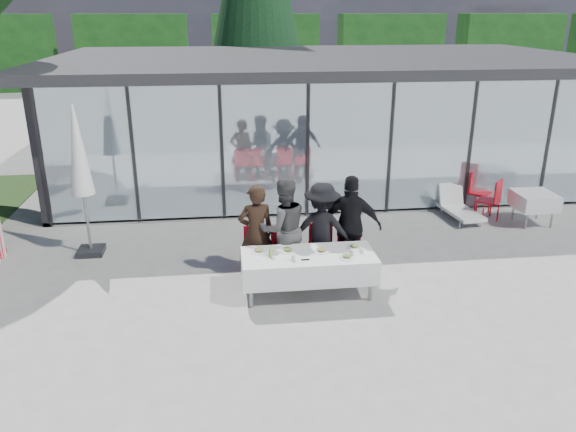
{
  "coord_description": "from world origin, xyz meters",
  "views": [
    {
      "loc": [
        -0.9,
        -8.38,
        4.63
      ],
      "look_at": [
        0.25,
        1.2,
        1.07
      ],
      "focal_mm": 35.0,
      "sensor_mm": 36.0,
      "label": 1
    }
  ],
  "objects_px": {
    "lounger": "(458,207)",
    "diner_b": "(284,228)",
    "spare_chair_a": "(477,189)",
    "folded_eyeglasses": "(305,260)",
    "diner_chair_d": "(350,246)",
    "plate_d": "(355,246)",
    "dining_table": "(308,266)",
    "diner_chair_a": "(256,250)",
    "market_umbrella": "(79,160)",
    "plate_b": "(288,250)",
    "juice_bottle": "(271,253)",
    "spare_chair_b": "(492,198)",
    "spare_table_right": "(534,201)",
    "diner_a": "(256,233)",
    "plate_c": "(321,250)",
    "diner_d": "(351,226)",
    "diner_c": "(322,230)",
    "plate_a": "(259,251)",
    "diner_chair_c": "(321,247)",
    "diner_chair_b": "(284,249)",
    "plate_extra": "(347,257)"
  },
  "relations": [
    {
      "from": "plate_c",
      "to": "spare_chair_b",
      "type": "height_order",
      "value": "spare_chair_b"
    },
    {
      "from": "diner_b",
      "to": "diner_d",
      "type": "bearing_deg",
      "value": 168.46
    },
    {
      "from": "folded_eyeglasses",
      "to": "diner_chair_a",
      "type": "bearing_deg",
      "value": 127.45
    },
    {
      "from": "lounger",
      "to": "diner_chair_c",
      "type": "bearing_deg",
      "value": -144.8
    },
    {
      "from": "folded_eyeglasses",
      "to": "market_umbrella",
      "type": "distance_m",
      "value": 4.82
    },
    {
      "from": "folded_eyeglasses",
      "to": "diner_b",
      "type": "bearing_deg",
      "value": 104.51
    },
    {
      "from": "plate_b",
      "to": "juice_bottle",
      "type": "distance_m",
      "value": 0.38
    },
    {
      "from": "dining_table",
      "to": "diner_chair_d",
      "type": "bearing_deg",
      "value": 40.01
    },
    {
      "from": "dining_table",
      "to": "spare_table_right",
      "type": "bearing_deg",
      "value": 26.21
    },
    {
      "from": "lounger",
      "to": "diner_b",
      "type": "bearing_deg",
      "value": -149.21
    },
    {
      "from": "plate_a",
      "to": "plate_c",
      "type": "distance_m",
      "value": 1.06
    },
    {
      "from": "lounger",
      "to": "folded_eyeglasses",
      "type": "bearing_deg",
      "value": -139.24
    },
    {
      "from": "diner_chair_c",
      "to": "market_umbrella",
      "type": "distance_m",
      "value": 4.88
    },
    {
      "from": "plate_a",
      "to": "spare_chair_a",
      "type": "xyz_separation_m",
      "value": [
        5.55,
        3.62,
        -0.24
      ]
    },
    {
      "from": "diner_b",
      "to": "plate_c",
      "type": "height_order",
      "value": "diner_b"
    },
    {
      "from": "diner_chair_d",
      "to": "spare_chair_b",
      "type": "relative_size",
      "value": 1.0
    },
    {
      "from": "plate_d",
      "to": "spare_table_right",
      "type": "bearing_deg",
      "value": 28.37
    },
    {
      "from": "diner_chair_d",
      "to": "folded_eyeglasses",
      "type": "distance_m",
      "value": 1.4
    },
    {
      "from": "diner_b",
      "to": "plate_b",
      "type": "xyz_separation_m",
      "value": [
        0.01,
        -0.57,
        -0.17
      ]
    },
    {
      "from": "diner_chair_a",
      "to": "folded_eyeglasses",
      "type": "xyz_separation_m",
      "value": [
        0.74,
        -0.97,
        0.22
      ]
    },
    {
      "from": "dining_table",
      "to": "diner_chair_a",
      "type": "xyz_separation_m",
      "value": [
        -0.83,
        0.75,
        -0.0
      ]
    },
    {
      "from": "market_umbrella",
      "to": "lounger",
      "type": "bearing_deg",
      "value": 8.22
    },
    {
      "from": "spare_chair_a",
      "to": "spare_chair_b",
      "type": "distance_m",
      "value": 0.71
    },
    {
      "from": "folded_eyeglasses",
      "to": "spare_table_right",
      "type": "relative_size",
      "value": 0.16
    },
    {
      "from": "diner_d",
      "to": "spare_table_right",
      "type": "xyz_separation_m",
      "value": [
        4.72,
        2.02,
        -0.39
      ]
    },
    {
      "from": "diner_chair_a",
      "to": "diner_chair_d",
      "type": "height_order",
      "value": "same"
    },
    {
      "from": "diner_c",
      "to": "spare_table_right",
      "type": "bearing_deg",
      "value": -142.42
    },
    {
      "from": "diner_c",
      "to": "folded_eyeglasses",
      "type": "distance_m",
      "value": 1.07
    },
    {
      "from": "diner_chair_c",
      "to": "juice_bottle",
      "type": "distance_m",
      "value": 1.31
    },
    {
      "from": "spare_chair_a",
      "to": "lounger",
      "type": "bearing_deg",
      "value": -145.75
    },
    {
      "from": "diner_c",
      "to": "folded_eyeglasses",
      "type": "xyz_separation_m",
      "value": [
        -0.45,
        -0.97,
        -0.13
      ]
    },
    {
      "from": "diner_chair_b",
      "to": "diner_chair_a",
      "type": "bearing_deg",
      "value": 180.0
    },
    {
      "from": "plate_b",
      "to": "spare_chair_b",
      "type": "xyz_separation_m",
      "value": [
        5.12,
        2.94,
        -0.24
      ]
    },
    {
      "from": "plate_b",
      "to": "spare_chair_b",
      "type": "bearing_deg",
      "value": 29.88
    },
    {
      "from": "diner_c",
      "to": "spare_chair_a",
      "type": "height_order",
      "value": "diner_c"
    },
    {
      "from": "diner_d",
      "to": "juice_bottle",
      "type": "xyz_separation_m",
      "value": [
        -1.54,
        -0.79,
        -0.11
      ]
    },
    {
      "from": "diner_b",
      "to": "plate_c",
      "type": "bearing_deg",
      "value": 119.26
    },
    {
      "from": "folded_eyeglasses",
      "to": "diner_a",
      "type": "bearing_deg",
      "value": 127.57
    },
    {
      "from": "diner_chair_c",
      "to": "plate_d",
      "type": "bearing_deg",
      "value": -49.02
    },
    {
      "from": "diner_chair_a",
      "to": "plate_b",
      "type": "bearing_deg",
      "value": -49.18
    },
    {
      "from": "dining_table",
      "to": "folded_eyeglasses",
      "type": "bearing_deg",
      "value": -112.33
    },
    {
      "from": "diner_a",
      "to": "diner_chair_a",
      "type": "relative_size",
      "value": 1.82
    },
    {
      "from": "diner_c",
      "to": "plate_extra",
      "type": "xyz_separation_m",
      "value": [
        0.25,
        -0.97,
        -0.11
      ]
    },
    {
      "from": "diner_chair_d",
      "to": "plate_d",
      "type": "bearing_deg",
      "value": -95.01
    },
    {
      "from": "diner_c",
      "to": "spare_table_right",
      "type": "relative_size",
      "value": 2.05
    },
    {
      "from": "plate_b",
      "to": "market_umbrella",
      "type": "relative_size",
      "value": 0.09
    },
    {
      "from": "dining_table",
      "to": "lounger",
      "type": "height_order",
      "value": "dining_table"
    },
    {
      "from": "diner_c",
      "to": "diner_chair_d",
      "type": "height_order",
      "value": "diner_c"
    },
    {
      "from": "diner_chair_a",
      "to": "plate_d",
      "type": "distance_m",
      "value": 1.79
    },
    {
      "from": "diner_chair_a",
      "to": "plate_a",
      "type": "bearing_deg",
      "value": -89.08
    }
  ]
}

